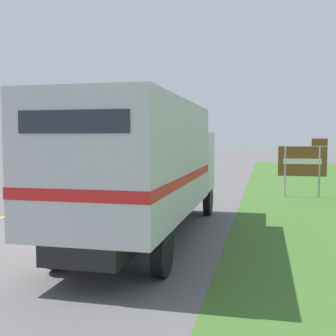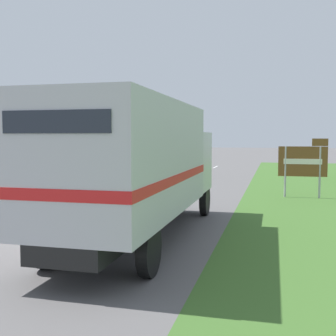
# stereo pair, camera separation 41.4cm
# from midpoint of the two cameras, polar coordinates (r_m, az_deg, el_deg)

# --- Properties ---
(ground_plane) EXTENTS (200.00, 200.00, 0.00)m
(ground_plane) POSITION_cam_midpoint_polar(r_m,az_deg,el_deg) (11.62, -10.81, -8.83)
(ground_plane) COLOR #5B5959
(edge_line_yellow) EXTENTS (0.12, 49.94, 0.01)m
(edge_line_yellow) POSITION_cam_midpoint_polar(r_m,az_deg,el_deg) (21.86, -8.84, -2.71)
(edge_line_yellow) COLOR yellow
(edge_line_yellow) RESTS_ON ground
(centre_dash_near) EXTENTS (0.12, 2.60, 0.01)m
(centre_dash_near) POSITION_cam_midpoint_polar(r_m,az_deg,el_deg) (11.88, -10.20, -8.52)
(centre_dash_near) COLOR white
(centre_dash_near) RESTS_ON ground
(centre_dash_mid_a) EXTENTS (0.12, 2.60, 0.01)m
(centre_dash_mid_a) POSITION_cam_midpoint_polar(r_m,az_deg,el_deg) (17.99, -1.47, -4.13)
(centre_dash_mid_a) COLOR white
(centre_dash_mid_a) RESTS_ON ground
(centre_dash_mid_b) EXTENTS (0.12, 2.60, 0.01)m
(centre_dash_mid_b) POSITION_cam_midpoint_polar(r_m,az_deg,el_deg) (24.37, 2.72, -1.96)
(centre_dash_mid_b) COLOR white
(centre_dash_mid_b) RESTS_ON ground
(centre_dash_far) EXTENTS (0.12, 2.60, 0.01)m
(centre_dash_far) POSITION_cam_midpoint_polar(r_m,az_deg,el_deg) (30.83, 5.16, -0.69)
(centre_dash_far) COLOR white
(centre_dash_far) RESTS_ON ground
(centre_dash_farthest) EXTENTS (0.12, 2.60, 0.01)m
(centre_dash_farthest) POSITION_cam_midpoint_polar(r_m,az_deg,el_deg) (37.35, 6.76, 0.14)
(centre_dash_farthest) COLOR white
(centre_dash_farthest) RESTS_ON ground
(horse_trailer_truck) EXTENTS (2.48, 8.66, 3.41)m
(horse_trailer_truck) POSITION_cam_midpoint_polar(r_m,az_deg,el_deg) (10.48, -2.95, 0.52)
(horse_trailer_truck) COLOR black
(horse_trailer_truck) RESTS_ON ground
(lead_car_white) EXTENTS (1.80, 4.47, 1.76)m
(lead_car_white) POSITION_cam_midpoint_polar(r_m,az_deg,el_deg) (27.95, 0.24, 0.68)
(lead_car_white) COLOR black
(lead_car_white) RESTS_ON ground
(highway_sign) EXTENTS (2.03, 0.09, 2.55)m
(highway_sign) POSITION_cam_midpoint_polar(r_m,az_deg,el_deg) (19.03, 18.49, 0.75)
(highway_sign) COLOR #9E9EA3
(highway_sign) RESTS_ON ground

